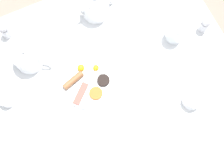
{
  "coord_description": "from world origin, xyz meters",
  "views": [
    {
      "loc": [
        -0.36,
        0.16,
        2.1
      ],
      "look_at": [
        0.0,
        0.0,
        0.77
      ],
      "focal_mm": 50.0,
      "sensor_mm": 36.0,
      "label": 1
    }
  ],
  "objects": [
    {
      "name": "knife_by_plate",
      "position": [
        -0.21,
        0.3,
        0.75
      ],
      "size": [
        0.05,
        0.21,
        0.0
      ],
      "rotation": [
        0.0,
        0.0,
        0.15
      ],
      "color": "silver",
      "rests_on": "table"
    },
    {
      "name": "pepper_grinder",
      "position": [
        0.43,
        0.35,
        0.8
      ],
      "size": [
        0.04,
        0.04,
        0.1
      ],
      "color": "#BCBCC1",
      "rests_on": "table"
    },
    {
      "name": "ground_plane",
      "position": [
        0.0,
        0.0,
        0.0
      ],
      "size": [
        8.0,
        8.0,
        0.0
      ],
      "primitive_type": "plane",
      "color": "gray"
    },
    {
      "name": "spoon_for_tea",
      "position": [
        -0.13,
        -0.49,
        0.75
      ],
      "size": [
        0.1,
        0.12,
        0.0
      ],
      "rotation": [
        0.0,
        0.0,
        3.82
      ],
      "color": "silver",
      "rests_on": "table"
    },
    {
      "name": "creamer_jug",
      "position": [
        0.13,
        0.45,
        0.77
      ],
      "size": [
        0.09,
        0.07,
        0.06
      ],
      "color": "white",
      "rests_on": "table"
    },
    {
      "name": "teacup_with_saucer_left",
      "position": [
        -0.22,
        -0.29,
        0.78
      ],
      "size": [
        0.14,
        0.14,
        0.07
      ],
      "color": "white",
      "rests_on": "table"
    },
    {
      "name": "table",
      "position": [
        0.0,
        0.0,
        0.68
      ],
      "size": [
        1.07,
        1.18,
        0.75
      ],
      "color": "silver",
      "rests_on": "ground_plane"
    },
    {
      "name": "water_glass_tall",
      "position": [
        0.1,
        -0.37,
        0.81
      ],
      "size": [
        0.08,
        0.08,
        0.12
      ],
      "color": "white",
      "rests_on": "table"
    },
    {
      "name": "fork_by_plate",
      "position": [
        -0.35,
        -0.13,
        0.75
      ],
      "size": [
        0.17,
        0.1,
        0.0
      ],
      "rotation": [
        0.0,
        0.0,
        5.24
      ],
      "color": "silver",
      "rests_on": "table"
    },
    {
      "name": "teapot_far",
      "position": [
        0.26,
        0.29,
        0.8
      ],
      "size": [
        0.15,
        0.18,
        0.13
      ],
      "rotation": [
        0.0,
        0.0,
        0.92
      ],
      "color": "white",
      "rests_on": "table"
    },
    {
      "name": "teapot_near",
      "position": [
        0.37,
        -0.08,
        0.8
      ],
      "size": [
        0.13,
        0.22,
        0.13
      ],
      "rotation": [
        0.0,
        0.0,
        1.71
      ],
      "color": "white",
      "rests_on": "table"
    },
    {
      "name": "napkin_folded",
      "position": [
        0.21,
        -0.26,
        0.75
      ],
      "size": [
        0.16,
        0.13,
        0.01
      ],
      "rotation": [
        0.0,
        0.0,
        2.79
      ],
      "color": "white",
      "rests_on": "table"
    },
    {
      "name": "salt_grinder",
      "position": [
        0.07,
        -0.51,
        0.8
      ],
      "size": [
        0.04,
        0.04,
        0.1
      ],
      "color": "#BCBCC1",
      "rests_on": "table"
    },
    {
      "name": "breakfast_plate",
      "position": [
        0.06,
        0.09,
        0.76
      ],
      "size": [
        0.26,
        0.26,
        0.04
      ],
      "color": "white",
      "rests_on": "table"
    }
  ]
}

